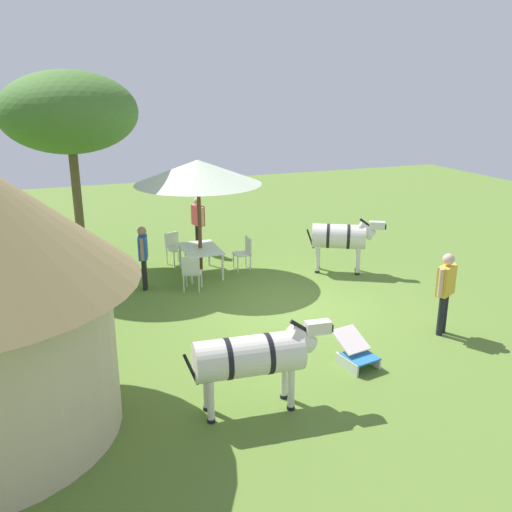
# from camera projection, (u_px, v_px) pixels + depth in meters

# --- Properties ---
(ground_plane) EXTENTS (36.00, 36.00, 0.00)m
(ground_plane) POSITION_uv_depth(u_px,v_px,m) (291.00, 309.00, 12.45)
(ground_plane) COLOR olive
(shade_umbrella) EXTENTS (3.27, 3.27, 3.07)m
(shade_umbrella) POSITION_uv_depth(u_px,v_px,m) (198.00, 172.00, 13.87)
(shade_umbrella) COLOR brown
(shade_umbrella) RESTS_ON ground_plane
(patio_dining_table) EXTENTS (1.43, 0.97, 0.74)m
(patio_dining_table) POSITION_uv_depth(u_px,v_px,m) (200.00, 251.00, 14.50)
(patio_dining_table) COLOR silver
(patio_dining_table) RESTS_ON ground_plane
(patio_chair_west_end) EXTENTS (0.55, 0.56, 0.90)m
(patio_chair_west_end) POSITION_uv_depth(u_px,v_px,m) (174.00, 246.00, 15.42)
(patio_chair_west_end) COLOR white
(patio_chair_west_end) RESTS_ON ground_plane
(patio_chair_near_lawn) EXTENTS (0.57, 0.58, 0.90)m
(patio_chair_near_lawn) POSITION_uv_depth(u_px,v_px,m) (192.00, 271.00, 13.36)
(patio_chair_near_lawn) COLOR silver
(patio_chair_near_lawn) RESTS_ON ground_plane
(patio_chair_near_hut) EXTENTS (0.45, 0.43, 0.90)m
(patio_chair_near_hut) POSITION_uv_depth(u_px,v_px,m) (245.00, 251.00, 14.95)
(patio_chair_near_hut) COLOR silver
(patio_chair_near_hut) RESTS_ON ground_plane
(guest_beside_umbrella) EXTENTS (0.59, 0.32, 1.69)m
(guest_beside_umbrella) POSITION_uv_depth(u_px,v_px,m) (198.00, 220.00, 16.32)
(guest_beside_umbrella) COLOR black
(guest_beside_umbrella) RESTS_ON ground_plane
(guest_behind_table) EXTENTS (0.56, 0.30, 1.61)m
(guest_behind_table) POSITION_uv_depth(u_px,v_px,m) (143.00, 252.00, 13.35)
(guest_behind_table) COLOR black
(guest_behind_table) RESTS_ON ground_plane
(standing_watcher) EXTENTS (0.40, 0.56, 1.72)m
(standing_watcher) POSITION_uv_depth(u_px,v_px,m) (446.00, 286.00, 10.91)
(standing_watcher) COLOR black
(standing_watcher) RESTS_ON ground_plane
(striped_lounge_chair) EXTENTS (0.90, 0.67, 0.59)m
(striped_lounge_chair) POSITION_uv_depth(u_px,v_px,m) (356.00, 352.00, 9.89)
(striped_lounge_chair) COLOR #276DB3
(striped_lounge_chair) RESTS_ON ground_plane
(zebra_nearest_camera) EXTENTS (1.29, 1.87, 1.52)m
(zebra_nearest_camera) POSITION_uv_depth(u_px,v_px,m) (341.00, 237.00, 14.61)
(zebra_nearest_camera) COLOR silver
(zebra_nearest_camera) RESTS_ON ground_plane
(zebra_by_umbrella) EXTENTS (0.78, 2.36, 1.46)m
(zebra_by_umbrella) POSITION_uv_depth(u_px,v_px,m) (252.00, 356.00, 8.34)
(zebra_by_umbrella) COLOR silver
(zebra_by_umbrella) RESTS_ON ground_plane
(acacia_tree_behind_hut) EXTENTS (3.54, 3.54, 5.26)m
(acacia_tree_behind_hut) POSITION_uv_depth(u_px,v_px,m) (69.00, 113.00, 14.09)
(acacia_tree_behind_hut) COLOR brown
(acacia_tree_behind_hut) RESTS_ON ground_plane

